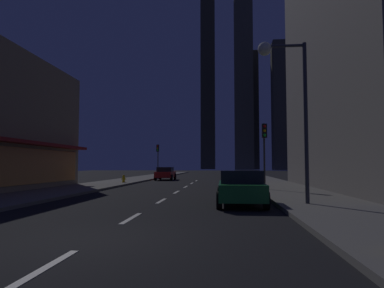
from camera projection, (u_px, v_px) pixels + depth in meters
ground_plane at (198, 180)px, 39.33m from camera, size 78.00×136.00×0.10m
sidewalk_right at (260, 179)px, 38.70m from camera, size 4.00×76.00×0.15m
sidewalk_left at (139, 179)px, 39.97m from camera, size 4.00×76.00×0.15m
lane_marking_center at (176, 192)px, 21.04m from camera, size 0.16×33.40×0.01m
skyscraper_distant_tall at (208, 77)px, 146.05m from camera, size 5.90×6.82×78.92m
skyscraper_distant_mid at (243, 67)px, 126.43m from camera, size 6.71×5.45×76.18m
skyscraper_distant_short at (248, 111)px, 134.84m from camera, size 7.67×8.39×46.09m
skyscraper_distant_slender at (285, 106)px, 117.91m from camera, size 8.70×7.02×44.37m
car_parked_near at (241, 187)px, 14.25m from camera, size 1.98×4.24×1.45m
car_parked_far at (165, 173)px, 38.47m from camera, size 1.98×4.24×1.45m
fire_hydrant_far_left at (124, 179)px, 30.21m from camera, size 0.42×0.30×0.65m
traffic_light_near_right at (264, 141)px, 21.80m from camera, size 0.32×0.48×4.20m
traffic_light_far_left at (158, 153)px, 43.98m from camera, size 0.32×0.48×4.20m
street_lamp_right at (284, 82)px, 13.92m from camera, size 1.96×0.56×6.58m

